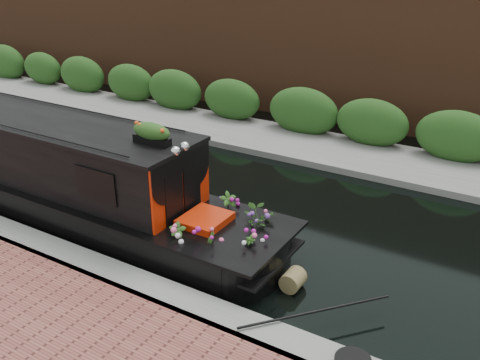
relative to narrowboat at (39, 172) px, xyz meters
The scene contains 7 objects.
ground 3.39m from the narrowboat, 34.43° to the left, with size 80.00×80.00×0.00m, color black.
near_bank_coping 3.17m from the narrowboat, 27.68° to the right, with size 40.00×0.60×0.50m, color gray.
far_bank_path 6.70m from the narrowboat, 65.81° to the left, with size 40.00×2.40×0.34m, color slate.
far_hedge 7.52m from the narrowboat, 68.63° to the left, with size 40.00×1.10×2.80m, color #224B19.
far_brick_wall 9.50m from the narrowboat, 73.27° to the left, with size 40.00×1.00×8.00m, color #56311D.
narrowboat is the anchor object (origin of this frame).
rope_fender 6.01m from the narrowboat, ahead, with size 0.34×0.34×0.38m, color brown.
Camera 1 is at (6.29, -8.56, 5.22)m, focal length 40.00 mm.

